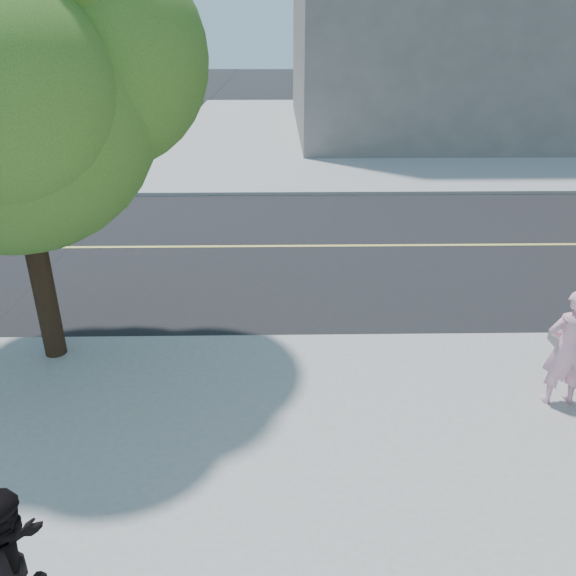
{
  "coord_description": "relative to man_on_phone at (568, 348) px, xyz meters",
  "views": [
    {
      "loc": [
        4.01,
        -8.16,
        4.74
      ],
      "look_at": [
        4.14,
        -0.7,
        1.3
      ],
      "focal_mm": 35.13,
      "sensor_mm": 36.0,
      "label": 1
    }
  ],
  "objects": [
    {
      "name": "sidewalk_ne",
      "position": [
        5.73,
        23.39,
        -0.9
      ],
      "size": [
        29.0,
        25.0,
        0.12
      ],
      "primitive_type": "cube",
      "color": "#9A9A9A",
      "rests_on": "ground"
    },
    {
      "name": "street_tree",
      "position": [
        -7.16,
        1.4,
        3.36
      ],
      "size": [
        4.9,
        4.46,
        6.51
      ],
      "rotation": [
        0.0,
        0.0,
        -0.09
      ],
      "color": "black",
      "rests_on": "sidewalk_se"
    },
    {
      "name": "pedestrian",
      "position": [
        -5.86,
        -3.08,
        -0.09
      ],
      "size": [
        0.61,
        0.76,
        1.5
      ],
      "primitive_type": "imported",
      "rotation": [
        0.0,
        0.0,
        1.51
      ],
      "color": "black",
      "rests_on": "sidewalk_se"
    },
    {
      "name": "ground",
      "position": [
        -7.77,
        1.89,
        -0.96
      ],
      "size": [
        140.0,
        140.0,
        0.0
      ],
      "primitive_type": "plane",
      "color": "black",
      "rests_on": "ground"
    },
    {
      "name": "man_on_phone",
      "position": [
        0.0,
        0.0,
        0.0
      ],
      "size": [
        0.62,
        0.42,
        1.68
      ],
      "primitive_type": "imported",
      "rotation": [
        0.0,
        0.0,
        3.17
      ],
      "color": "#E8A5C1",
      "rests_on": "sidewalk_se"
    },
    {
      "name": "road_ew",
      "position": [
        -7.77,
        6.39,
        -0.96
      ],
      "size": [
        140.0,
        9.0,
        0.01
      ],
      "primitive_type": "cube",
      "color": "black",
      "rests_on": "ground"
    }
  ]
}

